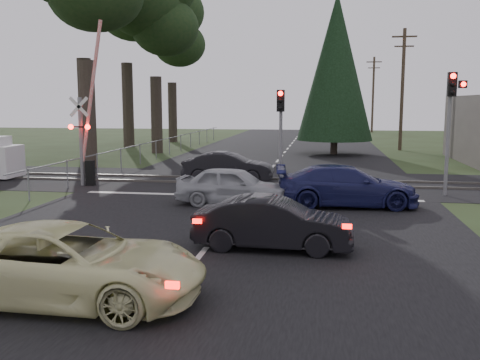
% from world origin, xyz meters
% --- Properties ---
extents(ground, '(120.00, 120.00, 0.00)m').
position_xyz_m(ground, '(0.00, 0.00, 0.00)').
color(ground, '#283417').
rests_on(ground, ground).
extents(road, '(14.00, 100.00, 0.01)m').
position_xyz_m(road, '(0.00, 10.00, 0.01)').
color(road, black).
rests_on(road, ground).
extents(rail_corridor, '(120.00, 8.00, 0.01)m').
position_xyz_m(rail_corridor, '(0.00, 12.00, 0.01)').
color(rail_corridor, black).
rests_on(rail_corridor, ground).
extents(stop_line, '(13.00, 0.35, 0.00)m').
position_xyz_m(stop_line, '(0.00, 8.20, 0.01)').
color(stop_line, silver).
rests_on(stop_line, ground).
extents(rail_near, '(120.00, 0.12, 0.10)m').
position_xyz_m(rail_near, '(0.00, 11.20, 0.05)').
color(rail_near, '#59544C').
rests_on(rail_near, ground).
extents(rail_far, '(120.00, 0.12, 0.10)m').
position_xyz_m(rail_far, '(0.00, 12.80, 0.05)').
color(rail_far, '#59544C').
rests_on(rail_far, ground).
extents(crossing_signal, '(1.62, 0.38, 6.96)m').
position_xyz_m(crossing_signal, '(-7.27, 9.79, 2.06)').
color(crossing_signal, slate).
rests_on(crossing_signal, ground).
extents(traffic_signal_right, '(0.68, 0.48, 4.70)m').
position_xyz_m(traffic_signal_right, '(7.55, 9.47, 3.31)').
color(traffic_signal_right, slate).
rests_on(traffic_signal_right, ground).
extents(traffic_signal_center, '(0.32, 0.48, 4.10)m').
position_xyz_m(traffic_signal_center, '(1.00, 10.68, 2.81)').
color(traffic_signal_center, slate).
rests_on(traffic_signal_center, ground).
extents(utility_pole_mid, '(1.80, 0.26, 9.00)m').
position_xyz_m(utility_pole_mid, '(8.50, 30.00, 4.73)').
color(utility_pole_mid, '#4C3D2D').
rests_on(utility_pole_mid, ground).
extents(utility_pole_far, '(1.80, 0.26, 9.00)m').
position_xyz_m(utility_pole_far, '(8.50, 55.00, 4.73)').
color(utility_pole_far, '#4C3D2D').
rests_on(utility_pole_far, ground).
extents(euc_tree_c, '(6.00, 6.00, 13.20)m').
position_xyz_m(euc_tree_c, '(-9.00, 25.00, 9.51)').
color(euc_tree_c, '#473D33').
rests_on(euc_tree_c, ground).
extents(euc_tree_e, '(6.00, 6.00, 13.20)m').
position_xyz_m(euc_tree_e, '(-11.00, 36.00, 9.51)').
color(euc_tree_e, '#473D33').
rests_on(euc_tree_e, ground).
extents(conifer_tree, '(5.20, 5.20, 11.00)m').
position_xyz_m(conifer_tree, '(3.50, 26.00, 5.99)').
color(conifer_tree, '#473D33').
rests_on(conifer_tree, ground).
extents(fence_left, '(0.10, 36.00, 1.20)m').
position_xyz_m(fence_left, '(-7.80, 22.50, 0.00)').
color(fence_left, slate).
rests_on(fence_left, ground).
extents(cream_coupe, '(5.02, 2.35, 1.39)m').
position_xyz_m(cream_coupe, '(-1.69, -3.10, 0.70)').
color(cream_coupe, beige).
rests_on(cream_coupe, ground).
extents(dark_hatchback, '(3.92, 1.49, 1.28)m').
position_xyz_m(dark_hatchback, '(1.64, 0.94, 0.64)').
color(dark_hatchback, black).
rests_on(dark_hatchback, ground).
extents(silver_car, '(4.11, 1.92, 1.36)m').
position_xyz_m(silver_car, '(-0.27, 6.35, 0.68)').
color(silver_car, '#9CA0A4').
rests_on(silver_car, ground).
extents(blue_sedan, '(5.04, 2.41, 1.42)m').
position_xyz_m(blue_sedan, '(3.62, 6.81, 0.71)').
color(blue_sedan, '#191C4D').
rests_on(blue_sedan, ground).
extents(dark_car_far, '(4.11, 1.50, 1.34)m').
position_xyz_m(dark_car_far, '(-1.45, 11.86, 0.67)').
color(dark_car_far, black).
rests_on(dark_car_far, ground).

